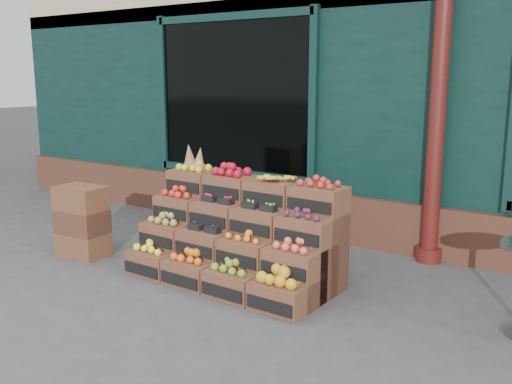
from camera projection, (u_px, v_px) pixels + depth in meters
The scene contains 5 objects.
ground at pixel (231, 295), 5.37m from camera, with size 60.00×60.00×0.00m, color #434345.
shop_facade at pixel (425, 51), 9.00m from camera, with size 12.00×6.24×4.80m.
crate_display at pixel (238, 240), 5.74m from camera, with size 2.09×1.05×1.30m.
spare_crates at pixel (82, 221), 6.46m from camera, with size 0.57×0.41×0.81m.
shopkeeper at pixel (279, 155), 8.13m from camera, with size 0.66×0.44×1.82m, color #19572E.
Camera 1 is at (3.07, -4.03, 2.04)m, focal length 40.00 mm.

